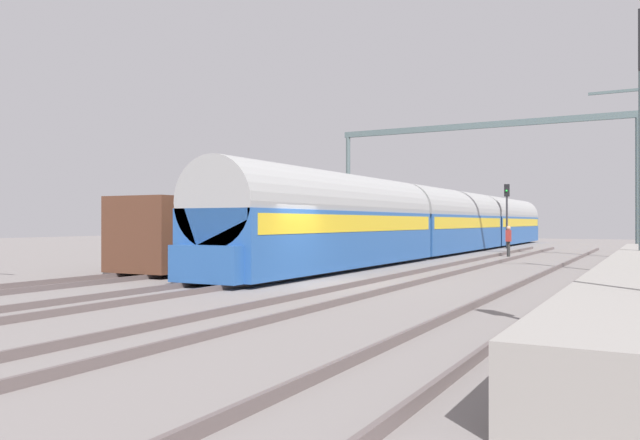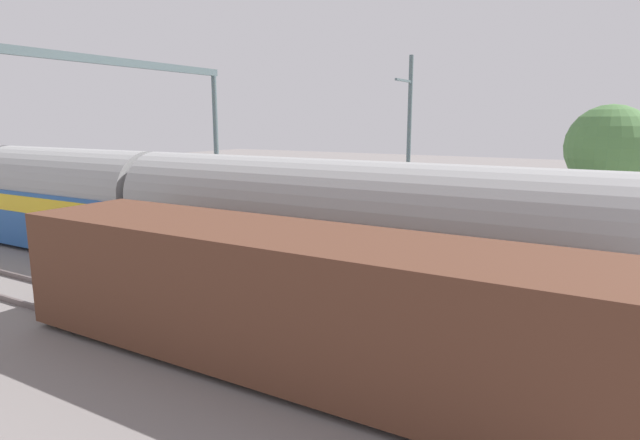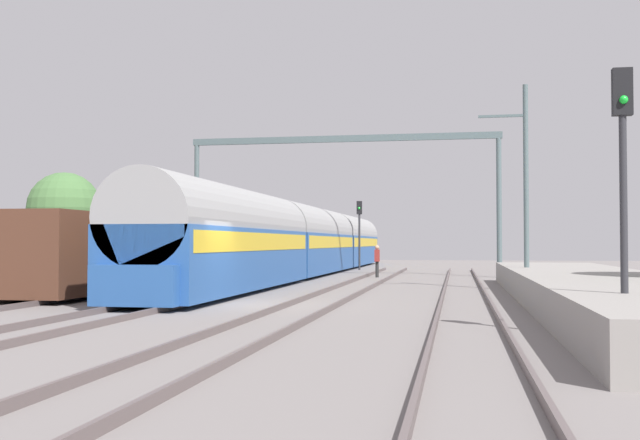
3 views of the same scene
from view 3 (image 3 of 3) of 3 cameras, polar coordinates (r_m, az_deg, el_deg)
name	(u,v)px [view 3 (image 3 of 3)]	position (r m, az deg, el deg)	size (l,w,h in m)	color
ground	(243,305)	(22.92, -5.77, -6.34)	(120.00, 120.00, 0.00)	slate
track_far_west	(42,299)	(25.50, -20.11, -5.60)	(1.52, 60.00, 0.16)	#5E5251
track_west	(174,301)	(23.60, -10.89, -5.99)	(1.51, 60.00, 0.16)	#5E5251
track_east	(315,303)	(22.41, -0.37, -6.25)	(1.51, 60.00, 0.16)	#5E5251
track_far_east	(466,305)	(22.03, 10.91, -6.30)	(1.52, 60.00, 0.16)	#5E5251
platform	(595,289)	(24.34, 19.90, -4.92)	(4.40, 28.00, 0.90)	gray
passenger_train	(310,241)	(44.40, -0.77, -1.56)	(2.93, 49.20, 3.82)	#28569E
freight_car	(113,253)	(29.84, -15.25, -2.39)	(2.80, 13.00, 2.70)	#563323
person_crossing	(377,258)	(40.77, 4.30, -2.87)	(0.25, 0.41, 1.73)	#2A2A2A
railway_signal_near	(623,167)	(15.46, 21.79, 3.75)	(0.36, 0.30, 5.16)	#2D2D33
railway_signal_far	(359,226)	(51.86, 2.97, -0.42)	(0.36, 0.30, 4.70)	#2D2D33
catenary_gantry	(342,169)	(42.59, 1.69, 3.82)	(17.48, 0.28, 7.86)	#516467
catenary_pole_east_mid	(525,183)	(30.49, 15.11, 2.66)	(1.90, 0.20, 8.00)	#516467
tree_west_background	(64,209)	(45.65, -18.62, 0.81)	(4.13, 4.13, 5.87)	#4C3826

